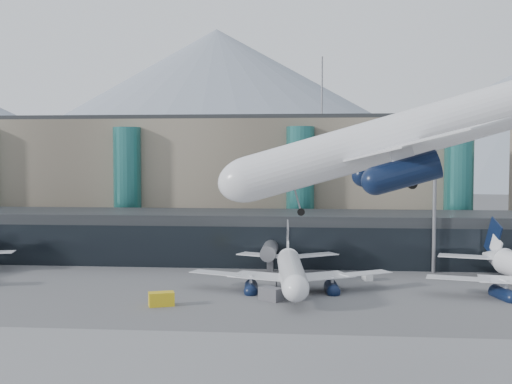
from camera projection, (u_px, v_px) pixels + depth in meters
The scene contains 11 objects.
ground at pixel (243, 345), 72.60m from camera, with size 900.00×900.00×0.00m, color #515154.
concourse at pixel (274, 237), 129.72m from camera, with size 170.00×27.00×10.00m.
terminal_main at pixel (184, 179), 163.42m from camera, with size 130.00×30.00×31.00m.
teal_towers at pixel (213, 188), 146.72m from camera, with size 116.40×19.40×46.00m.
mountain_ridge at pixel (325, 121), 446.46m from camera, with size 910.00×400.00×110.00m.
lightmast_mid at pixel (435, 194), 116.86m from camera, with size 3.00×1.20×25.60m.
hero_jet at pixel (422, 122), 57.94m from camera, with size 36.34×37.69×12.13m.
jet_parked_mid at pixel (291, 262), 104.07m from camera, with size 34.38×33.86×11.10m.
veh_c at pixel (271, 294), 95.11m from camera, with size 3.49×1.84×1.94m, color #4F4E53.
veh_g at pixel (367, 276), 110.49m from camera, with size 2.24×1.31×1.31m, color silver.
veh_h at pixel (161, 299), 91.65m from camera, with size 3.58×1.89×1.98m, color gold.
Camera 1 is at (7.81, -71.07, 21.54)m, focal length 45.00 mm.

